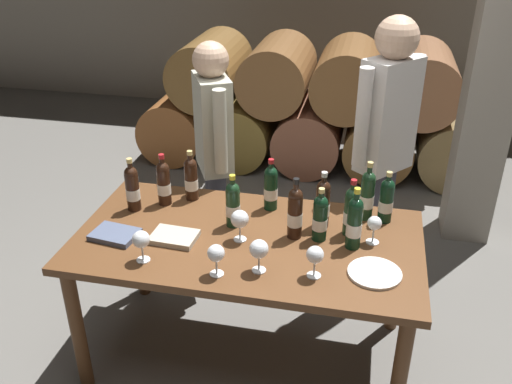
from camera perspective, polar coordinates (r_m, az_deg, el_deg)
The scene contains 27 objects.
ground_plane at distance 3.22m, azimuth -0.78°, elevation -16.17°, with size 14.00×14.00×0.00m, color #66635E.
barrel_stack at distance 5.16m, azimuth 5.71°, elevation 8.62°, with size 3.12×0.90×1.15m.
stone_pillar at distance 4.04m, azimuth 23.41°, elevation 12.26°, with size 0.32×0.32×2.60m, color gray.
dining_table at distance 2.79m, azimuth -0.87°, elevation -6.26°, with size 1.70×0.90×0.76m.
wine_bottle_0 at distance 2.99m, azimuth -12.56°, elevation 0.42°, with size 0.07×0.07×0.30m.
wine_bottle_1 at distance 2.75m, azimuth 9.74°, elevation -1.92°, with size 0.07×0.07×0.30m.
wine_bottle_2 at distance 2.93m, azimuth 1.53°, elevation 0.48°, with size 0.07×0.07×0.29m.
wine_bottle_3 at distance 2.89m, azimuth 11.33°, elevation -0.27°, with size 0.07×0.07×0.32m.
wine_bottle_4 at distance 2.69m, azimuth 6.59°, elevation -2.60°, with size 0.07×0.07×0.28m.
wine_bottle_5 at distance 3.05m, azimuth -6.67°, elevation 1.41°, with size 0.07×0.07×0.29m.
wine_bottle_6 at distance 2.78m, azimuth -2.39°, elevation -1.22°, with size 0.07×0.07×0.28m.
wine_bottle_7 at distance 2.64m, azimuth 10.06°, elevation -3.09°, with size 0.07×0.07×0.32m.
wine_bottle_8 at distance 2.90m, azimuth 13.22°, elevation -0.80°, with size 0.07×0.07×0.28m.
wine_bottle_9 at distance 2.69m, azimuth 4.03°, elevation -2.10°, with size 0.07×0.07×0.32m.
wine_bottle_10 at distance 2.79m, azimuth 6.85°, elevation -1.16°, with size 0.07×0.07×0.30m.
wine_bottle_11 at distance 3.02m, azimuth -9.45°, elevation 0.96°, with size 0.07×0.07×0.29m.
wine_glass_0 at distance 2.44m, azimuth -4.12°, elevation -6.37°, with size 0.08×0.08×0.15m.
wine_glass_1 at distance 2.43m, azimuth 6.07°, elevation -6.51°, with size 0.08×0.08×0.15m.
wine_glass_2 at distance 2.71m, azimuth 12.05°, elevation -3.27°, with size 0.07×0.07×0.14m.
wine_glass_3 at distance 2.57m, azimuth -11.70°, elevation -4.87°, with size 0.08×0.08×0.16m.
wine_glass_4 at distance 2.67m, azimuth -1.68°, elevation -2.86°, with size 0.09×0.09×0.16m.
wine_glass_5 at distance 2.45m, azimuth 0.31°, elevation -5.94°, with size 0.09×0.09×0.16m.
tasting_notebook at distance 2.83m, azimuth -14.27°, elevation -4.25°, with size 0.22×0.16×0.03m, color #4C5670.
leather_ledger at distance 2.75m, azimuth -8.40°, elevation -4.59°, with size 0.22×0.16×0.03m, color #B2A893.
serving_plate at distance 2.54m, azimuth 12.07°, elevation -8.14°, with size 0.24×0.24×0.01m, color white.
sommelier_presenting at distance 3.23m, azimuth 13.14°, elevation 5.47°, with size 0.35×0.40×1.72m.
taster_seated_left at distance 3.37m, azimuth -4.34°, elevation 4.86°, with size 0.31×0.45×1.54m.
Camera 1 is at (0.53, -2.25, 2.24)m, focal length 39.00 mm.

